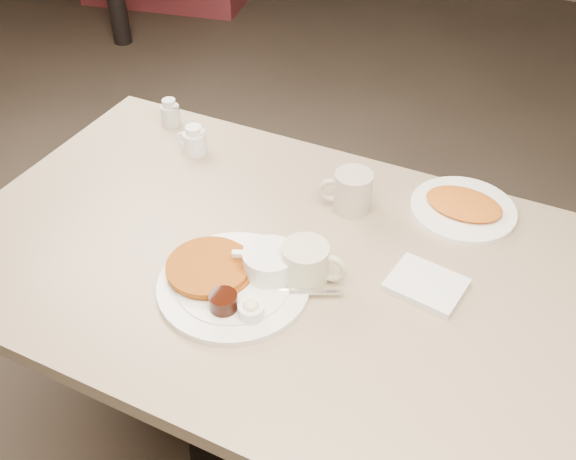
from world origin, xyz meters
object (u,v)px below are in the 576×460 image
at_px(coffee_mug_far, 351,192).
at_px(hash_plate, 463,208).
at_px(main_plate, 237,277).
at_px(coffee_mug_near, 307,263).
at_px(creamer_left, 194,141).
at_px(diner_table, 284,312).
at_px(creamer_right, 170,113).

distance_m(coffee_mug_far, hash_plate, 0.27).
relative_size(main_plate, coffee_mug_near, 2.87).
bearing_deg(coffee_mug_far, creamer_left, 174.70).
bearing_deg(hash_plate, main_plate, -129.41).
bearing_deg(creamer_left, coffee_mug_near, -33.23).
height_order(coffee_mug_near, creamer_left, coffee_mug_near).
height_order(main_plate, creamer_left, creamer_left).
bearing_deg(main_plate, diner_table, 63.84).
bearing_deg(main_plate, coffee_mug_near, 31.79).
relative_size(main_plate, creamer_right, 5.28).
distance_m(coffee_mug_near, coffee_mug_far, 0.26).
relative_size(coffee_mug_near, creamer_left, 1.62).
height_order(diner_table, coffee_mug_far, coffee_mug_far).
height_order(diner_table, hash_plate, hash_plate).
distance_m(main_plate, coffee_mug_near, 0.15).
height_order(main_plate, creamer_right, creamer_right).
xyz_separation_m(main_plate, creamer_left, (-0.35, 0.38, 0.01)).
distance_m(main_plate, hash_plate, 0.58).
relative_size(creamer_left, creamer_right, 1.14).
distance_m(creamer_left, hash_plate, 0.71).
bearing_deg(creamer_right, coffee_mug_near, -33.32).
xyz_separation_m(creamer_right, hash_plate, (0.85, -0.03, -0.02)).
distance_m(diner_table, hash_plate, 0.49).
height_order(main_plate, coffee_mug_near, coffee_mug_near).
bearing_deg(creamer_right, diner_table, -34.23).
bearing_deg(diner_table, main_plate, -116.16).
xyz_separation_m(main_plate, creamer_right, (-0.48, 0.48, 0.01)).
relative_size(main_plate, creamer_left, 4.65).
bearing_deg(hash_plate, creamer_left, -175.16).
bearing_deg(main_plate, coffee_mug_far, 70.91).
distance_m(coffee_mug_far, creamer_left, 0.47).
bearing_deg(creamer_right, creamer_left, -33.62).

